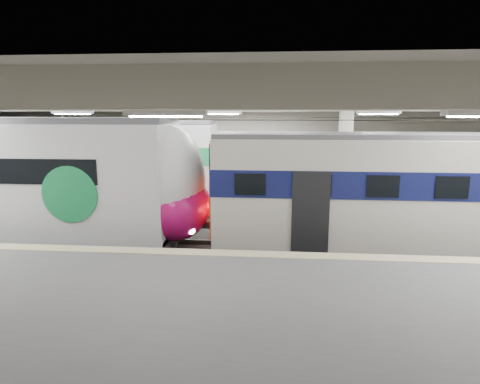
{
  "coord_description": "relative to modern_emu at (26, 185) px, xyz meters",
  "views": [
    {
      "loc": [
        2.12,
        -13.78,
        4.97
      ],
      "look_at": [
        0.85,
        1.0,
        2.0
      ],
      "focal_mm": 30.0,
      "sensor_mm": 36.0,
      "label": 1
    }
  ],
  "objects": [
    {
      "name": "older_rer",
      "position": [
        13.4,
        0.0,
        -0.1
      ],
      "size": [
        12.87,
        2.84,
        4.27
      ],
      "color": "silver",
      "rests_on": "ground"
    },
    {
      "name": "station_hall",
      "position": [
        6.97,
        -1.74,
        0.9
      ],
      "size": [
        36.0,
        24.0,
        5.75
      ],
      "color": "black",
      "rests_on": "ground"
    },
    {
      "name": "far_train",
      "position": [
        -1.03,
        5.5,
        0.02
      ],
      "size": [
        14.44,
        3.33,
        4.57
      ],
      "rotation": [
        0.0,
        0.0,
        0.03
      ],
      "color": "white",
      "rests_on": "ground"
    },
    {
      "name": "modern_emu",
      "position": [
        0.0,
        0.0,
        0.0
      ],
      "size": [
        14.98,
        3.09,
        4.78
      ],
      "color": "white",
      "rests_on": "ground"
    }
  ]
}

